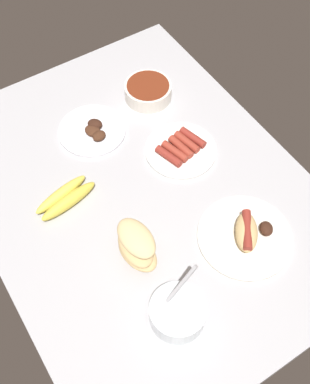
% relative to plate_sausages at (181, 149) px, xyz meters
% --- Properties ---
extents(ground_plane, '(1.20, 0.90, 0.03)m').
position_rel_plate_sausages_xyz_m(ground_plane, '(-0.06, 0.18, -0.03)').
color(ground_plane, '#B2B2B7').
extents(plate_sausages, '(0.22, 0.22, 0.03)m').
position_rel_plate_sausages_xyz_m(plate_sausages, '(0.00, 0.00, 0.00)').
color(plate_sausages, white).
rests_on(plate_sausages, ground_plane).
extents(plate_grilled_meat, '(0.21, 0.21, 0.04)m').
position_rel_plate_sausages_xyz_m(plate_grilled_meat, '(0.21, 0.19, -0.00)').
color(plate_grilled_meat, white).
rests_on(plate_grilled_meat, ground_plane).
extents(bread_stack, '(0.14, 0.09, 0.11)m').
position_rel_plate_sausages_xyz_m(bread_stack, '(-0.23, 0.30, 0.04)').
color(bread_stack, '#DBB77A').
rests_on(bread_stack, ground_plane).
extents(bowl_chili, '(0.15, 0.15, 0.05)m').
position_rel_plate_sausages_xyz_m(bowl_chili, '(0.25, -0.04, 0.02)').
color(bowl_chili, white).
rests_on(bowl_chili, ground_plane).
extents(plate_hotdog_assembled, '(0.26, 0.26, 0.06)m').
position_rel_plate_sausages_xyz_m(plate_hotdog_assembled, '(-0.34, 0.02, 0.01)').
color(plate_hotdog_assembled, white).
rests_on(plate_hotdog_assembled, ground_plane).
extents(bowl_coleslaw, '(0.14, 0.14, 0.15)m').
position_rel_plate_sausages_xyz_m(bowl_coleslaw, '(-0.42, 0.30, 0.02)').
color(bowl_coleslaw, silver).
rests_on(bowl_coleslaw, ground_plane).
extents(banana_bunch, '(0.10, 0.19, 0.04)m').
position_rel_plate_sausages_xyz_m(banana_bunch, '(0.03, 0.38, 0.01)').
color(banana_bunch, gold).
rests_on(banana_bunch, ground_plane).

